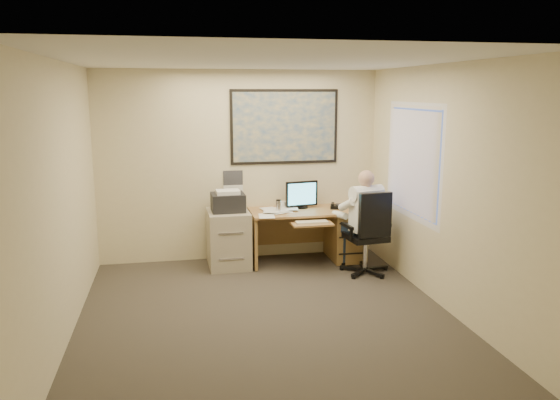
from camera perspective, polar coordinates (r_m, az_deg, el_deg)
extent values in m
cube|color=#39342C|center=(6.02, -1.34, -12.20)|extent=(4.00, 4.50, 0.00)
cube|color=white|center=(5.53, -1.48, 14.39)|extent=(4.00, 4.50, 0.00)
cube|color=beige|center=(7.82, -4.23, 3.55)|extent=(4.00, 0.00, 2.70)
cube|color=beige|center=(3.49, 4.96, -6.30)|extent=(4.00, 0.00, 2.70)
cube|color=beige|center=(5.64, -21.84, -0.26)|extent=(0.00, 4.50, 2.70)
cube|color=beige|center=(6.27, 16.90, 1.16)|extent=(0.00, 4.50, 2.70)
cube|color=#AA7C49|center=(7.73, 2.82, -1.16)|extent=(1.60, 0.75, 0.03)
cube|color=#9E7840|center=(7.97, 6.81, -3.61)|extent=(0.45, 0.70, 0.70)
cube|color=#9E7840|center=(7.67, -2.89, -4.14)|extent=(0.04, 0.70, 0.70)
cube|color=#9E7840|center=(8.12, 2.21, -2.60)|extent=(1.55, 0.03, 0.55)
cylinder|color=black|center=(7.85, 2.23, -0.76)|extent=(0.19, 0.19, 0.02)
cube|color=black|center=(7.79, 2.28, 0.66)|extent=(0.48, 0.12, 0.36)
cube|color=#5DDAFF|center=(7.77, 2.32, 0.63)|extent=(0.42, 0.08, 0.31)
cube|color=#AA7C49|center=(7.31, 3.34, -2.49)|extent=(0.55, 0.30, 0.02)
cube|color=beige|center=(7.30, 3.34, -2.31)|extent=(0.43, 0.14, 0.02)
cube|color=black|center=(7.85, 6.00, -0.71)|extent=(0.24, 0.22, 0.05)
cylinder|color=silver|center=(7.56, -0.17, -0.66)|extent=(0.07, 0.07, 0.17)
cylinder|color=white|center=(7.83, 0.32, -0.49)|extent=(0.08, 0.08, 0.10)
cube|color=white|center=(7.63, -0.46, -1.08)|extent=(0.60, 0.56, 0.03)
cube|color=#1E4C93|center=(7.85, 0.48, 7.65)|extent=(1.56, 0.03, 1.06)
cube|color=white|center=(7.84, -4.92, 1.56)|extent=(0.28, 0.01, 0.42)
cube|color=#ACA18A|center=(7.62, -5.39, -4.04)|extent=(0.57, 0.68, 0.78)
cube|color=black|center=(7.50, -5.46, -0.25)|extent=(0.45, 0.40, 0.25)
cube|color=white|center=(7.45, -5.47, 0.84)|extent=(0.32, 0.25, 0.05)
cylinder|color=silver|center=(7.43, 8.89, -5.55)|extent=(0.06, 0.06, 0.42)
cube|color=black|center=(7.37, 8.95, -3.82)|extent=(0.54, 0.54, 0.07)
cube|color=black|center=(7.06, 9.48, -1.60)|extent=(0.45, 0.12, 0.58)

